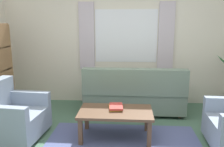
% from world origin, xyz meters
% --- Properties ---
extents(wall_back, '(5.32, 0.12, 2.60)m').
position_xyz_m(wall_back, '(0.00, 2.26, 1.30)').
color(wall_back, silver).
rests_on(wall_back, ground_plane).
extents(window_with_curtains, '(1.98, 0.07, 1.40)m').
position_xyz_m(window_with_curtains, '(0.00, 2.18, 1.45)').
color(window_with_curtains, white).
extents(couch, '(1.90, 0.82, 0.92)m').
position_xyz_m(couch, '(0.17, 1.57, 0.37)').
color(couch, slate).
rests_on(couch, ground_plane).
extents(armchair_left, '(0.89, 0.91, 0.88)m').
position_xyz_m(armchair_left, '(-1.70, 0.38, 0.35)').
color(armchair_left, gray).
rests_on(armchair_left, ground_plane).
extents(coffee_table, '(1.10, 0.64, 0.44)m').
position_xyz_m(coffee_table, '(-0.12, 0.48, 0.38)').
color(coffee_table, brown).
rests_on(coffee_table, ground_plane).
extents(book_stack_on_table, '(0.24, 0.33, 0.05)m').
position_xyz_m(book_stack_on_table, '(-0.12, 0.58, 0.47)').
color(book_stack_on_table, gold).
rests_on(book_stack_on_table, coffee_table).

